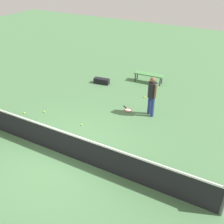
{
  "coord_description": "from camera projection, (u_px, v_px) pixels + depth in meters",
  "views": [
    {
      "loc": [
        -4.78,
        5.4,
        5.82
      ],
      "look_at": [
        -0.78,
        -1.9,
        0.9
      ],
      "focal_mm": 43.2,
      "sensor_mm": 36.0,
      "label": 1
    }
  ],
  "objects": [
    {
      "name": "tennis_ball_baseline",
      "position": [
        44.0,
        112.0,
        11.4
      ],
      "size": [
        0.07,
        0.07,
        0.07
      ],
      "primitive_type": "sphere",
      "color": "#C6E033",
      "rests_on": "ground_plane"
    },
    {
      "name": "tennis_racket_near_player",
      "position": [
        128.0,
        110.0,
        11.57
      ],
      "size": [
        0.56,
        0.5,
        0.03
      ],
      "color": "red",
      "rests_on": "ground_plane"
    },
    {
      "name": "tennis_ball_by_net",
      "position": [
        139.0,
        171.0,
        8.28
      ],
      "size": [
        0.07,
        0.07,
        0.07
      ],
      "primitive_type": "sphere",
      "color": "#C6E033",
      "rests_on": "ground_plane"
    },
    {
      "name": "tennis_ball_stray_left",
      "position": [
        82.0,
        125.0,
        10.53
      ],
      "size": [
        0.07,
        0.07,
        0.07
      ],
      "primitive_type": "sphere",
      "color": "#C6E033",
      "rests_on": "ground_plane"
    },
    {
      "name": "tennis_ball_midcourt",
      "position": [
        24.0,
        113.0,
        11.3
      ],
      "size": [
        0.07,
        0.07,
        0.07
      ],
      "primitive_type": "sphere",
      "color": "#C6E033",
      "rests_on": "ground_plane"
    },
    {
      "name": "equipment_bag",
      "position": [
        101.0,
        81.0,
        13.88
      ],
      "size": [
        0.83,
        0.38,
        0.28
      ],
      "color": "black",
      "rests_on": "ground_plane"
    },
    {
      "name": "tennis_ball_near_player",
      "position": [
        144.0,
        97.0,
        12.57
      ],
      "size": [
        0.07,
        0.07,
        0.07
      ],
      "primitive_type": "sphere",
      "color": "#C6E033",
      "rests_on": "ground_plane"
    },
    {
      "name": "court_net",
      "position": [
        63.0,
        143.0,
        8.76
      ],
      "size": [
        10.09,
        0.09,
        1.07
      ],
      "color": "#4C4C51",
      "rests_on": "ground_plane"
    },
    {
      "name": "player_near_side",
      "position": [
        152.0,
        93.0,
        10.72
      ],
      "size": [
        0.48,
        0.47,
        1.7
      ],
      "color": "navy",
      "rests_on": "ground_plane"
    },
    {
      "name": "courtside_bench",
      "position": [
        149.0,
        75.0,
        13.86
      ],
      "size": [
        1.52,
        0.48,
        0.48
      ],
      "color": "#4C8C4C",
      "rests_on": "ground_plane"
    },
    {
      "name": "ground_plane",
      "position": [
        64.0,
        155.0,
        9.02
      ],
      "size": [
        40.0,
        40.0,
        0.0
      ],
      "primitive_type": "plane",
      "color": "#4C7A4C"
    }
  ]
}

